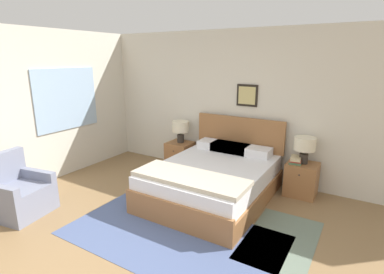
{
  "coord_description": "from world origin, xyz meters",
  "views": [
    {
      "loc": [
        1.96,
        -1.7,
        2.13
      ],
      "look_at": [
        -0.14,
        1.77,
        1.04
      ],
      "focal_mm": 28.0,
      "sensor_mm": 36.0,
      "label": 1
    }
  ],
  "objects_px": {
    "bed": "(213,179)",
    "table_lamp_by_door": "(305,145)",
    "table_lamp_near_window": "(181,128)",
    "nightstand_by_door": "(301,179)",
    "armchair": "(17,194)",
    "nightstand_near_window": "(180,155)"
  },
  "relations": [
    {
      "from": "nightstand_near_window",
      "to": "nightstand_by_door",
      "type": "height_order",
      "value": "same"
    },
    {
      "from": "bed",
      "to": "table_lamp_by_door",
      "type": "height_order",
      "value": "bed"
    },
    {
      "from": "bed",
      "to": "nightstand_by_door",
      "type": "distance_m",
      "value": 1.4
    },
    {
      "from": "armchair",
      "to": "table_lamp_by_door",
      "type": "height_order",
      "value": "table_lamp_by_door"
    },
    {
      "from": "armchair",
      "to": "table_lamp_by_door",
      "type": "relative_size",
      "value": 2.04
    },
    {
      "from": "nightstand_near_window",
      "to": "table_lamp_near_window",
      "type": "distance_m",
      "value": 0.55
    },
    {
      "from": "bed",
      "to": "nightstand_near_window",
      "type": "height_order",
      "value": "bed"
    },
    {
      "from": "armchair",
      "to": "nightstand_by_door",
      "type": "relative_size",
      "value": 1.62
    },
    {
      "from": "bed",
      "to": "nightstand_near_window",
      "type": "distance_m",
      "value": 1.4
    },
    {
      "from": "armchair",
      "to": "nightstand_near_window",
      "type": "xyz_separation_m",
      "value": [
        0.96,
        2.65,
        -0.02
      ]
    },
    {
      "from": "bed",
      "to": "armchair",
      "type": "height_order",
      "value": "bed"
    },
    {
      "from": "armchair",
      "to": "table_lamp_by_door",
      "type": "xyz_separation_m",
      "value": [
        3.26,
        2.67,
        0.53
      ]
    },
    {
      "from": "table_lamp_near_window",
      "to": "nightstand_by_door",
      "type": "bearing_deg",
      "value": -0.49
    },
    {
      "from": "table_lamp_near_window",
      "to": "nightstand_near_window",
      "type": "bearing_deg",
      "value": -105.41
    },
    {
      "from": "table_lamp_near_window",
      "to": "table_lamp_by_door",
      "type": "distance_m",
      "value": 2.29
    },
    {
      "from": "bed",
      "to": "armchair",
      "type": "relative_size",
      "value": 2.45
    },
    {
      "from": "bed",
      "to": "nightstand_near_window",
      "type": "xyz_separation_m",
      "value": [
        -1.15,
        0.8,
        -0.04
      ]
    },
    {
      "from": "table_lamp_by_door",
      "to": "nightstand_by_door",
      "type": "bearing_deg",
      "value": -80.78
    },
    {
      "from": "table_lamp_by_door",
      "to": "bed",
      "type": "bearing_deg",
      "value": -144.55
    },
    {
      "from": "table_lamp_near_window",
      "to": "table_lamp_by_door",
      "type": "xyz_separation_m",
      "value": [
        2.29,
        0.0,
        0.0
      ]
    },
    {
      "from": "armchair",
      "to": "table_lamp_by_door",
      "type": "bearing_deg",
      "value": 119.42
    },
    {
      "from": "table_lamp_near_window",
      "to": "table_lamp_by_door",
      "type": "bearing_deg",
      "value": 0.0
    }
  ]
}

